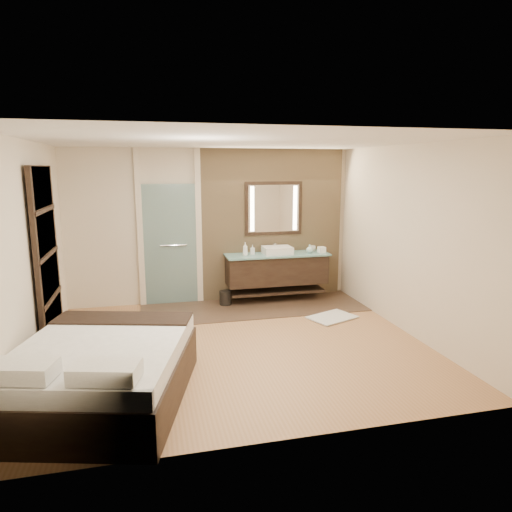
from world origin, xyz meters
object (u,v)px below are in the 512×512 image
object	(u,v)px
bed	(101,372)
waste_bin	(225,298)
vanity	(277,269)
mirror_unit	(274,208)

from	to	relation	value
bed	waste_bin	bearing A→B (deg)	74.31
vanity	bed	size ratio (longest dim) A/B	0.78
bed	vanity	bearing A→B (deg)	63.40
mirror_unit	waste_bin	world-z (taller)	mirror_unit
waste_bin	bed	bearing A→B (deg)	-120.91
mirror_unit	waste_bin	xyz separation A→B (m)	(-0.95, -0.31, -1.52)
vanity	mirror_unit	xyz separation A→B (m)	(0.00, 0.24, 1.07)
bed	mirror_unit	bearing A→B (deg)	65.52
bed	waste_bin	world-z (taller)	bed
mirror_unit	bed	xyz separation A→B (m)	(-2.75, -3.31, -1.33)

